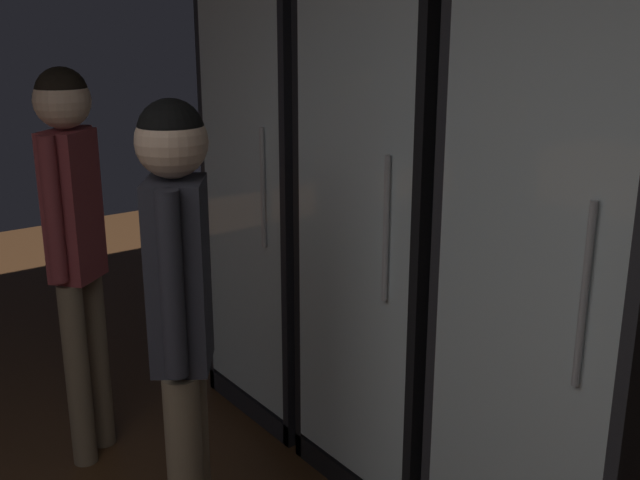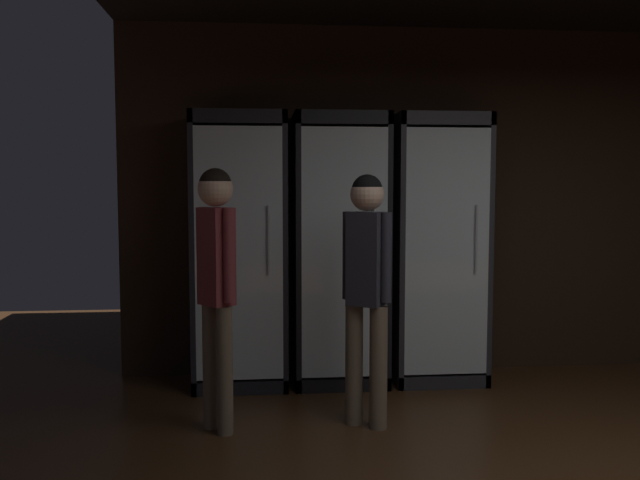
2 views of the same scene
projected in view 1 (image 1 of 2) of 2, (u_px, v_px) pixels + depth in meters
The scene contains 5 objects.
cooler_far_left at pixel (301, 196), 3.51m from camera, with size 0.71×0.58×2.07m.
cooler_left at pixel (415, 234), 2.92m from camera, with size 0.71×0.58×2.07m.
cooler_center at pixel (588, 292), 2.33m from camera, with size 0.71×0.58×2.07m.
shopper_near at pixel (181, 308), 2.33m from camera, with size 0.29×0.26×1.60m.
shopper_far at pixel (74, 221), 3.03m from camera, with size 0.25×0.27×1.64m.
Camera 1 is at (0.77, 0.79, 1.83)m, focal length 43.01 mm.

